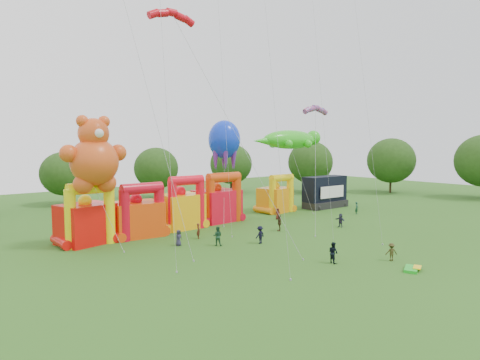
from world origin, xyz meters
TOP-DOWN VIEW (x-y plane):
  - ground at (0.00, 0.00)m, footprint 160.00×160.00m
  - tree_ring at (-1.18, 0.61)m, footprint 123.14×125.24m
  - bouncy_castle_0 at (-15.13, 27.48)m, footprint 5.97×5.22m
  - bouncy_castle_1 at (-9.45, 27.33)m, footprint 5.75×4.79m
  - bouncy_castle_2 at (-3.19, 28.13)m, footprint 5.25×4.31m
  - bouncy_castle_3 at (3.03, 29.03)m, footprint 5.95×4.94m
  - bouncy_castle_4 at (14.47, 29.64)m, footprint 5.44×4.72m
  - stage_trailer at (23.68, 27.83)m, footprint 8.03×3.21m
  - teddy_bear_kite at (-14.80, 24.99)m, footprint 6.69×6.16m
  - gecko_kite at (15.74, 27.16)m, footprint 13.52×5.31m
  - octopus_kite at (3.52, 28.26)m, footprint 5.15×5.90m
  - parafoil_kites at (-4.52, 15.70)m, footprint 28.89×15.42m
  - diamond_kites at (-0.54, 14.77)m, footprint 24.01×21.22m
  - folded_kite_bundle at (2.45, 1.03)m, footprint 2.23×1.73m
  - spectator_0 at (-8.15, 20.65)m, footprint 0.88×0.65m
  - spectator_1 at (-4.75, 22.08)m, footprint 0.59×0.72m
  - spectator_2 at (-5.02, 18.16)m, footprint 1.21×1.21m
  - spectator_3 at (-1.05, 16.04)m, footprint 1.30×0.87m
  - spectator_4 at (4.99, 19.30)m, footprint 1.08×1.19m
  - spectator_5 at (12.61, 16.18)m, footprint 0.71×1.64m
  - spectator_6 at (10.14, 24.87)m, footprint 0.91×0.88m
  - spectator_7 at (22.29, 20.69)m, footprint 0.78×0.65m
  - spectator_8 at (-0.88, 6.58)m, footprint 0.85×1.01m
  - spectator_9 at (3.74, 3.73)m, footprint 1.19×1.10m

SIDE VIEW (x-z plane):
  - ground at x=0.00m, z-range 0.00..0.00m
  - folded_kite_bundle at x=2.45m, z-range -0.02..0.29m
  - spectator_6 at x=10.14m, z-range 0.00..1.57m
  - spectator_9 at x=3.74m, z-range 0.00..1.61m
  - spectator_0 at x=-8.15m, z-range 0.00..1.65m
  - spectator_1 at x=-4.75m, z-range 0.00..1.70m
  - spectator_5 at x=12.61m, z-range 0.00..1.72m
  - spectator_7 at x=22.29m, z-range 0.00..1.82m
  - spectator_3 at x=-1.05m, z-range 0.00..1.87m
  - spectator_8 at x=-0.88m, z-range 0.00..1.88m
  - spectator_4 at x=4.99m, z-range 0.00..1.95m
  - spectator_2 at x=-5.02m, z-range 0.00..1.98m
  - bouncy_castle_4 at x=14.47m, z-range -0.69..5.15m
  - bouncy_castle_1 at x=-9.45m, z-range -0.75..5.43m
  - stage_trailer at x=23.68m, z-range -0.09..5.05m
  - bouncy_castle_0 at x=-15.13m, z-range -0.79..5.76m
  - bouncy_castle_2 at x=-3.19m, z-range -0.79..5.81m
  - bouncy_castle_3 at x=3.03m, z-range -0.81..5.85m
  - tree_ring at x=-1.18m, z-range 0.22..12.30m
  - octopus_kite at x=3.52m, z-range 0.71..14.35m
  - teddy_bear_kite at x=-14.80m, z-range 1.34..14.70m
  - gecko_kite at x=15.74m, z-range 2.54..15.05m
  - parafoil_kites at x=-4.52m, z-range -2.69..24.93m
  - diamond_kites at x=-0.54m, z-range -3.38..34.14m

